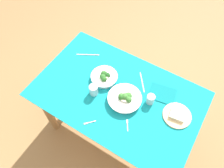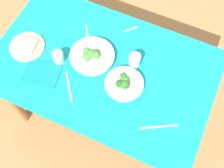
{
  "view_description": "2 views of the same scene",
  "coord_description": "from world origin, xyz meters",
  "px_view_note": "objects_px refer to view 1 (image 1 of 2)",
  "views": [
    {
      "loc": [
        0.45,
        -0.82,
        2.33
      ],
      "look_at": [
        -0.08,
        0.04,
        0.79
      ],
      "focal_mm": 35.78,
      "sensor_mm": 36.0,
      "label": 1
    },
    {
      "loc": [
        -0.42,
        0.78,
        2.31
      ],
      "look_at": [
        -0.11,
        0.1,
        0.79
      ],
      "focal_mm": 47.09,
      "sensor_mm": 36.0,
      "label": 2
    }
  ],
  "objects_px": {
    "fork_by_far_bowl": "(127,125)",
    "broccoli_bowl_near": "(125,98)",
    "fork_by_near_bowl": "(89,123)",
    "table_knife_right": "(88,55)",
    "water_glass_side": "(94,90)",
    "napkin_folded_upper": "(162,94)",
    "broccoli_bowl_far": "(104,77)",
    "water_glass_center": "(151,99)",
    "bread_side_plate": "(177,115)",
    "table_knife_left": "(142,82)"
  },
  "relations": [
    {
      "from": "napkin_folded_upper",
      "to": "fork_by_far_bowl",
      "type": "bearing_deg",
      "value": -105.86
    },
    {
      "from": "fork_by_near_bowl",
      "to": "fork_by_far_bowl",
      "type": "bearing_deg",
      "value": 160.53
    },
    {
      "from": "water_glass_center",
      "to": "fork_by_far_bowl",
      "type": "relative_size",
      "value": 0.98
    },
    {
      "from": "water_glass_center",
      "to": "table_knife_right",
      "type": "height_order",
      "value": "water_glass_center"
    },
    {
      "from": "bread_side_plate",
      "to": "fork_by_far_bowl",
      "type": "height_order",
      "value": "bread_side_plate"
    },
    {
      "from": "bread_side_plate",
      "to": "fork_by_near_bowl",
      "type": "xyz_separation_m",
      "value": [
        -0.54,
        -0.4,
        -0.01
      ]
    },
    {
      "from": "broccoli_bowl_near",
      "to": "water_glass_side",
      "type": "relative_size",
      "value": 2.94
    },
    {
      "from": "fork_by_near_bowl",
      "to": "napkin_folded_upper",
      "type": "bearing_deg",
      "value": -172.46
    },
    {
      "from": "broccoli_bowl_far",
      "to": "napkin_folded_upper",
      "type": "bearing_deg",
      "value": 14.26
    },
    {
      "from": "broccoli_bowl_far",
      "to": "water_glass_center",
      "type": "bearing_deg",
      "value": 0.67
    },
    {
      "from": "fork_by_near_bowl",
      "to": "table_knife_left",
      "type": "height_order",
      "value": "same"
    },
    {
      "from": "fork_by_far_bowl",
      "to": "water_glass_center",
      "type": "bearing_deg",
      "value": -44.22
    },
    {
      "from": "broccoli_bowl_far",
      "to": "fork_by_near_bowl",
      "type": "height_order",
      "value": "broccoli_bowl_far"
    },
    {
      "from": "fork_by_far_bowl",
      "to": "broccoli_bowl_near",
      "type": "bearing_deg",
      "value": 3.06
    },
    {
      "from": "bread_side_plate",
      "to": "water_glass_side",
      "type": "xyz_separation_m",
      "value": [
        -0.66,
        -0.16,
        0.03
      ]
    },
    {
      "from": "table_knife_right",
      "to": "fork_by_near_bowl",
      "type": "bearing_deg",
      "value": 96.33
    },
    {
      "from": "broccoli_bowl_far",
      "to": "fork_by_near_bowl",
      "type": "relative_size",
      "value": 2.94
    },
    {
      "from": "water_glass_center",
      "to": "fork_by_far_bowl",
      "type": "xyz_separation_m",
      "value": [
        -0.06,
        -0.27,
        -0.04
      ]
    },
    {
      "from": "bread_side_plate",
      "to": "fork_by_near_bowl",
      "type": "relative_size",
      "value": 2.84
    },
    {
      "from": "fork_by_near_bowl",
      "to": "table_knife_left",
      "type": "distance_m",
      "value": 0.56
    },
    {
      "from": "bread_side_plate",
      "to": "table_knife_right",
      "type": "height_order",
      "value": "bread_side_plate"
    },
    {
      "from": "fork_by_far_bowl",
      "to": "fork_by_near_bowl",
      "type": "height_order",
      "value": "same"
    },
    {
      "from": "fork_by_near_bowl",
      "to": "table_knife_right",
      "type": "distance_m",
      "value": 0.67
    },
    {
      "from": "fork_by_near_bowl",
      "to": "table_knife_right",
      "type": "bearing_deg",
      "value": -101.7
    },
    {
      "from": "broccoli_bowl_far",
      "to": "broccoli_bowl_near",
      "type": "distance_m",
      "value": 0.27
    },
    {
      "from": "broccoli_bowl_far",
      "to": "water_glass_side",
      "type": "xyz_separation_m",
      "value": [
        0.0,
        -0.16,
        0.02
      ]
    },
    {
      "from": "water_glass_side",
      "to": "napkin_folded_upper",
      "type": "xyz_separation_m",
      "value": [
        0.48,
        0.28,
        -0.04
      ]
    },
    {
      "from": "broccoli_bowl_far",
      "to": "fork_by_far_bowl",
      "type": "bearing_deg",
      "value": -35.12
    },
    {
      "from": "broccoli_bowl_near",
      "to": "bread_side_plate",
      "type": "bearing_deg",
      "value": 12.72
    },
    {
      "from": "broccoli_bowl_near",
      "to": "fork_by_near_bowl",
      "type": "xyz_separation_m",
      "value": [
        -0.13,
        -0.31,
        -0.03
      ]
    },
    {
      "from": "fork_by_far_bowl",
      "to": "table_knife_right",
      "type": "distance_m",
      "value": 0.77
    },
    {
      "from": "table_knife_left",
      "to": "table_knife_right",
      "type": "relative_size",
      "value": 0.96
    },
    {
      "from": "bread_side_plate",
      "to": "fork_by_near_bowl",
      "type": "distance_m",
      "value": 0.67
    },
    {
      "from": "water_glass_center",
      "to": "water_glass_side",
      "type": "relative_size",
      "value": 0.89
    },
    {
      "from": "table_knife_left",
      "to": "bread_side_plate",
      "type": "bearing_deg",
      "value": -147.49
    },
    {
      "from": "bread_side_plate",
      "to": "table_knife_right",
      "type": "bearing_deg",
      "value": 171.1
    },
    {
      "from": "bread_side_plate",
      "to": "table_knife_right",
      "type": "relative_size",
      "value": 1.04
    },
    {
      "from": "broccoli_bowl_near",
      "to": "fork_by_far_bowl",
      "type": "xyz_separation_m",
      "value": [
        0.12,
        -0.17,
        -0.03
      ]
    },
    {
      "from": "fork_by_far_bowl",
      "to": "fork_by_near_bowl",
      "type": "distance_m",
      "value": 0.29
    },
    {
      "from": "table_knife_right",
      "to": "bread_side_plate",
      "type": "bearing_deg",
      "value": 141.58
    },
    {
      "from": "water_glass_center",
      "to": "table_knife_right",
      "type": "bearing_deg",
      "value": 168.55
    },
    {
      "from": "fork_by_far_bowl",
      "to": "fork_by_near_bowl",
      "type": "bearing_deg",
      "value": 85.57
    },
    {
      "from": "bread_side_plate",
      "to": "water_glass_side",
      "type": "bearing_deg",
      "value": -166.12
    },
    {
      "from": "broccoli_bowl_far",
      "to": "table_knife_left",
      "type": "relative_size",
      "value": 1.12
    },
    {
      "from": "water_glass_center",
      "to": "fork_by_far_bowl",
      "type": "height_order",
      "value": "water_glass_center"
    },
    {
      "from": "water_glass_side",
      "to": "napkin_folded_upper",
      "type": "distance_m",
      "value": 0.56
    },
    {
      "from": "water_glass_center",
      "to": "fork_by_far_bowl",
      "type": "distance_m",
      "value": 0.28
    },
    {
      "from": "broccoli_bowl_far",
      "to": "water_glass_center",
      "type": "xyz_separation_m",
      "value": [
        0.43,
        0.01,
        0.01
      ]
    },
    {
      "from": "broccoli_bowl_near",
      "to": "fork_by_far_bowl",
      "type": "height_order",
      "value": "broccoli_bowl_near"
    },
    {
      "from": "broccoli_bowl_near",
      "to": "water_glass_center",
      "type": "xyz_separation_m",
      "value": [
        0.18,
        0.1,
        0.01
      ]
    }
  ]
}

